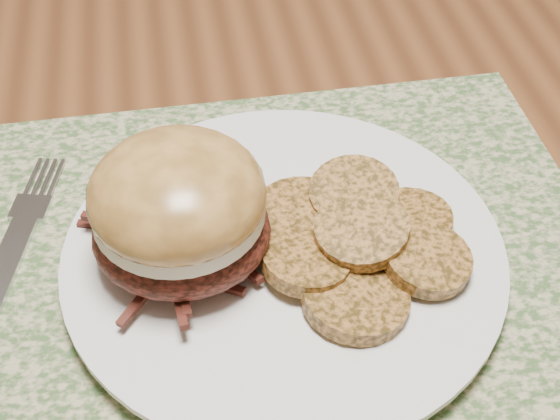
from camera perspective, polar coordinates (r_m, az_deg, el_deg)
The scene contains 6 objects.
dining_table at distance 0.62m, azimuth 8.35°, elevation -3.79°, with size 1.50×0.90×0.75m.
placemat at distance 0.50m, azimuth -1.53°, elevation -3.49°, with size 0.45×0.33×0.00m, color #405F30.
dinner_plate at distance 0.49m, azimuth 0.29°, elevation -3.38°, with size 0.26×0.26×0.02m, color white.
pork_sandwich at distance 0.46m, azimuth -7.40°, elevation -0.02°, with size 0.12×0.12×0.08m.
roasted_potatoes at distance 0.48m, azimuth 5.61°, elevation -2.11°, with size 0.14×0.16×0.03m.
fork at distance 0.52m, azimuth -19.43°, elevation -3.94°, with size 0.07×0.20×0.00m.
Camera 1 is at (-0.16, -0.38, 1.13)m, focal length 50.00 mm.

